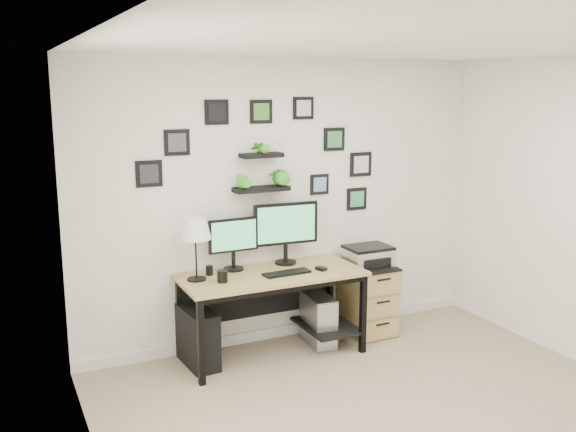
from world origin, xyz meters
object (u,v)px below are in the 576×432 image
desk (274,285)px  printer (368,256)px  pc_tower_grey (318,319)px  file_cabinet (368,299)px  monitor_right (286,228)px  table_lamp (195,230)px  monitor_left (233,240)px  mug (222,276)px  pc_tower_black (198,337)px

desk → printer: (1.00, 0.05, 0.14)m
pc_tower_grey → file_cabinet: bearing=3.7°
file_cabinet → monitor_right: bearing=170.8°
monitor_right → table_lamp: monitor_right is taller
monitor_left → printer: monitor_left is taller
monitor_left → printer: size_ratio=1.12×
table_lamp → file_cabinet: table_lamp is taller
desk → monitor_right: bearing=42.7°
monitor_right → desk: bearing=-137.3°
table_lamp → pc_tower_grey: size_ratio=1.10×
monitor_left → table_lamp: 0.44m
file_cabinet → table_lamp: bearing=180.0°
table_lamp → mug: bearing=-41.3°
pc_tower_black → desk: bearing=-8.0°
mug → pc_tower_black: 0.60m
pc_tower_grey → mug: bearing=-173.2°
mug → pc_tower_grey: (0.97, 0.12, -0.57)m
desk → printer: bearing=3.0°
pc_tower_black → printer: size_ratio=1.18×
table_lamp → pc_tower_black: (-0.01, -0.01, -0.93)m
pc_tower_grey → monitor_right: bearing=146.5°
mug → printer: size_ratio=0.24×
table_lamp → mug: size_ratio=5.43×
monitor_right → printer: (0.80, -0.14, -0.32)m
pc_tower_black → printer: printer is taller
monitor_right → pc_tower_grey: bearing=-33.5°
desk → monitor_left: (-0.30, 0.20, 0.40)m
table_lamp → printer: (1.69, -0.01, -0.41)m
pc_tower_black → file_cabinet: size_ratio=0.74×
desk → printer: printer is taller
monitor_right → file_cabinet: bearing=-9.2°
desk → pc_tower_black: (-0.69, 0.04, -0.38)m
desk → monitor_left: 0.54m
mug → monitor_left: bearing=54.2°
monitor_left → pc_tower_black: 0.88m
mug → printer: (1.52, 0.15, -0.03)m
monitor_right → pc_tower_grey: 0.91m
pc_tower_black → pc_tower_grey: (1.15, -0.02, -0.02)m
monitor_left → monitor_right: monitor_right is taller
monitor_left → file_cabinet: 1.49m
desk → table_lamp: table_lamp is taller
printer → table_lamp: bearing=179.8°
monitor_left → pc_tower_grey: 1.11m
table_lamp → file_cabinet: (1.70, -0.00, -0.84)m
monitor_right → printer: bearing=-9.7°
pc_tower_grey → desk: bearing=-177.3°
monitor_right → mug: (-0.72, -0.28, -0.29)m
file_cabinet → pc_tower_black: bearing=-179.5°
mug → table_lamp: bearing=138.7°
mug → pc_tower_grey: 1.13m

